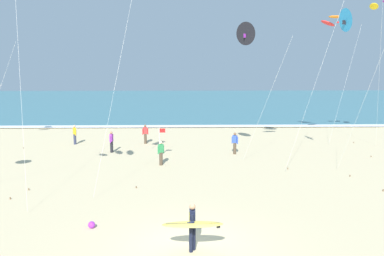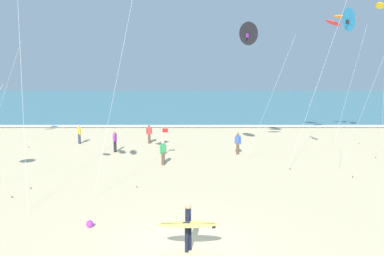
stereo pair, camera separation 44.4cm
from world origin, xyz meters
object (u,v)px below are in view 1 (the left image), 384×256
(bystander_purple_top, at_px, (111,142))
(bystander_blue_top, at_px, (235,143))
(bystander_green_top, at_px, (161,153))
(kite_delta_cobalt_distant, at_px, (347,20))
(surfer_lead, at_px, (192,224))
(beach_ball, at_px, (92,225))
(bystander_red_top, at_px, (145,134))
(kite_arc_amber_far, at_px, (336,20))
(bystander_yellow_top, at_px, (75,134))
(lifeguard_flag, at_px, (160,140))
(kite_delta_charcoal_close, at_px, (246,34))

(bystander_purple_top, bearing_deg, bystander_blue_top, -4.66)
(bystander_purple_top, bearing_deg, bystander_green_top, -44.58)
(kite_delta_cobalt_distant, distance_m, bystander_green_top, 13.71)
(surfer_lead, bearing_deg, beach_ball, 151.26)
(bystander_red_top, height_order, bystander_purple_top, same)
(surfer_lead, distance_m, kite_arc_amber_far, 23.28)
(bystander_yellow_top, height_order, bystander_blue_top, same)
(bystander_yellow_top, bearing_deg, surfer_lead, -64.16)
(bystander_red_top, height_order, lifeguard_flag, lifeguard_flag)
(kite_arc_amber_far, height_order, bystander_green_top, kite_arc_amber_far)
(bystander_red_top, bearing_deg, bystander_green_top, -76.65)
(kite_delta_cobalt_distant, xyz_separation_m, bystander_yellow_top, (-18.36, 8.31, -8.13))
(kite_delta_cobalt_distant, bearing_deg, beach_ball, -147.40)
(kite_arc_amber_far, relative_size, beach_ball, 36.38)
(surfer_lead, relative_size, kite_delta_cobalt_distant, 0.21)
(bystander_red_top, bearing_deg, bystander_yellow_top, -178.96)
(kite_delta_cobalt_distant, relative_size, beach_ball, 34.47)
(lifeguard_flag, bearing_deg, bystander_green_top, -85.55)
(kite_arc_amber_far, height_order, lifeguard_flag, kite_arc_amber_far)
(lifeguard_flag, bearing_deg, bystander_yellow_top, 146.79)
(bystander_green_top, bearing_deg, kite_delta_cobalt_distant, -7.20)
(kite_arc_amber_far, height_order, bystander_purple_top, kite_arc_amber_far)
(bystander_red_top, xyz_separation_m, bystander_green_top, (1.67, -7.03, 0.00))
(kite_delta_charcoal_close, distance_m, bystander_green_top, 9.44)
(bystander_green_top, xyz_separation_m, bystander_yellow_top, (-7.41, 6.93, 0.00))
(bystander_green_top, height_order, bystander_purple_top, same)
(kite_delta_charcoal_close, distance_m, bystander_blue_top, 7.80)
(kite_delta_charcoal_close, height_order, beach_ball, kite_delta_charcoal_close)
(bystander_red_top, bearing_deg, bystander_blue_top, -30.10)
(kite_arc_amber_far, xyz_separation_m, kite_delta_charcoal_close, (-7.76, -5.12, -1.45))
(surfer_lead, xyz_separation_m, kite_delta_cobalt_distant, (9.22, 10.56, 7.89))
(bystander_purple_top, height_order, lifeguard_flag, lifeguard_flag)
(bystander_blue_top, xyz_separation_m, lifeguard_flag, (-5.35, -0.87, 0.45))
(kite_delta_cobalt_distant, xyz_separation_m, kite_delta_charcoal_close, (-5.42, 2.53, -0.57))
(lifeguard_flag, bearing_deg, kite_arc_amber_far, 16.83)
(surfer_lead, xyz_separation_m, bystander_green_top, (-1.73, 11.94, -0.23))
(kite_delta_charcoal_close, height_order, lifeguard_flag, kite_delta_charcoal_close)
(kite_delta_charcoal_close, height_order, bystander_blue_top, kite_delta_charcoal_close)
(bystander_yellow_top, bearing_deg, bystander_red_top, 1.04)
(surfer_lead, bearing_deg, lifeguard_flag, 97.67)
(surfer_lead, distance_m, kite_delta_charcoal_close, 15.47)
(beach_ball, bearing_deg, bystander_blue_top, 60.17)
(bystander_green_top, bearing_deg, bystander_red_top, 103.35)
(surfer_lead, relative_size, lifeguard_flag, 0.98)
(kite_arc_amber_far, relative_size, bystander_green_top, 6.41)
(bystander_blue_top, bearing_deg, kite_delta_charcoal_close, -79.50)
(kite_delta_charcoal_close, xyz_separation_m, bystander_purple_top, (-9.39, 2.65, -7.56))
(kite_delta_cobalt_distant, distance_m, beach_ball, 17.91)
(surfer_lead, relative_size, beach_ball, 7.32)
(surfer_lead, height_order, kite_delta_charcoal_close, kite_delta_charcoal_close)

